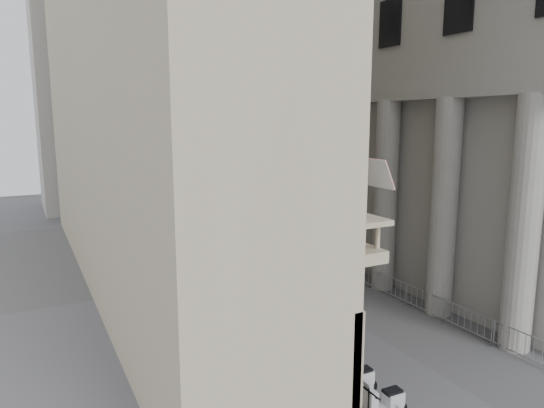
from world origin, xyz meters
The scene contains 28 objects.
far_building centered at (0.00, 48.00, 15.00)m, with size 22.00×10.00×30.00m, color silver.
iron_fence centered at (-4.30, 18.00, 0.00)m, with size 0.30×28.00×1.40m, color black, non-canonical shape.
blue_awning centered at (4.15, 26.00, 0.00)m, with size 1.60×3.00×3.00m, color navy, non-canonical shape.
scooter_2 centered at (-3.64, 5.98, 0.00)m, with size 0.56×1.40×1.50m, color silver, non-canonical shape.
scooter_3 centered at (-3.64, 7.39, 0.00)m, with size 0.56×1.40×1.50m, color silver, non-canonical shape.
scooter_4 centered at (-3.64, 8.81, 0.00)m, with size 0.56×1.40×1.50m, color silver, non-canonical shape.
scooter_5 centered at (-3.64, 10.22, 0.00)m, with size 0.56×1.40×1.50m, color silver, non-canonical shape.
scooter_6 centered at (-3.64, 11.63, 0.00)m, with size 0.56×1.40×1.50m, color silver, non-canonical shape.
scooter_7 centered at (-3.64, 13.04, 0.00)m, with size 0.56×1.40×1.50m, color silver, non-canonical shape.
scooter_8 centered at (-3.64, 14.46, 0.00)m, with size 0.56×1.40×1.50m, color silver, non-canonical shape.
scooter_9 centered at (-3.64, 15.87, 0.00)m, with size 0.56×1.40×1.50m, color silver, non-canonical shape.
scooter_10 centered at (-3.64, 17.28, 0.00)m, with size 0.56×1.40×1.50m, color silver, non-canonical shape.
scooter_11 centered at (-3.64, 18.69, 0.00)m, with size 0.56×1.40×1.50m, color silver, non-canonical shape.
scooter_12 centered at (-3.64, 20.11, 0.00)m, with size 0.56×1.40×1.50m, color silver, non-canonical shape.
scooter_13 centered at (-3.64, 21.52, 0.00)m, with size 0.56×1.40×1.50m, color silver, non-canonical shape.
barrier_0 centered at (3.68, 5.29, 0.00)m, with size 0.60×2.40×1.10m, color #AEB1B6, non-canonical shape.
barrier_1 centered at (3.68, 7.79, 0.00)m, with size 0.60×2.40×1.10m, color #AEB1B6, non-canonical shape.
barrier_2 centered at (3.68, 10.29, 0.00)m, with size 0.60×2.40×1.10m, color #AEB1B6, non-canonical shape.
barrier_3 centered at (3.68, 12.79, 0.00)m, with size 0.60×2.40×1.10m, color #AEB1B6, non-canonical shape.
barrier_4 centered at (3.68, 15.29, 0.00)m, with size 0.60×2.40×1.10m, color #AEB1B6, non-canonical shape.
barrier_5 centered at (3.68, 17.79, 0.00)m, with size 0.60×2.40×1.10m, color #AEB1B6, non-canonical shape.
barrier_6 centered at (3.68, 20.29, 0.00)m, with size 0.60×2.40×1.10m, color #AEB1B6, non-canonical shape.
security_tent centered at (-3.58, 21.98, 2.45)m, with size 3.60×3.60×2.93m.
street_lamp centered at (-3.82, 25.11, 5.42)m, with size 2.93×0.52×9.01m.
info_kiosk centered at (-4.19, 21.94, 0.95)m, with size 0.58×0.92×1.88m.
pedestrian_a centered at (1.18, 27.90, 1.00)m, with size 0.73×0.48×2.00m, color black.
pedestrian_b centered at (0.29, 24.50, 0.80)m, with size 0.78×0.61×1.60m, color black.
pedestrian_c centered at (1.21, 27.37, 0.85)m, with size 0.83×0.54×1.69m, color black.
Camera 1 is at (-12.75, -5.66, 9.00)m, focal length 32.00 mm.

